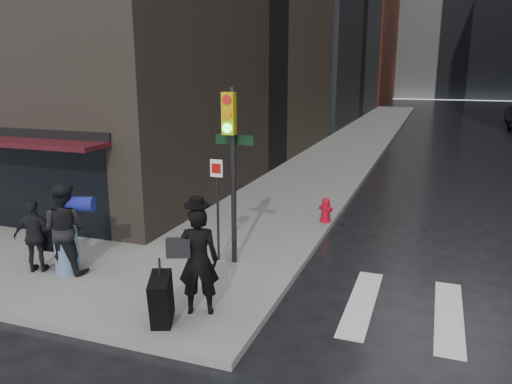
% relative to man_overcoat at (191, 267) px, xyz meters
% --- Properties ---
extents(ground, '(140.00, 140.00, 0.00)m').
position_rel_man_overcoat_xyz_m(ground, '(-0.75, 0.83, -1.07)').
color(ground, black).
rests_on(ground, ground).
extents(sidewalk_left, '(4.00, 50.00, 0.15)m').
position_rel_man_overcoat_xyz_m(sidewalk_left, '(-0.75, 27.83, -0.99)').
color(sidewalk_left, slate).
rests_on(sidewalk_left, ground).
extents(bldg_left_far, '(22.00, 20.00, 26.00)m').
position_rel_man_overcoat_xyz_m(bldg_left_far, '(-13.75, 62.83, 11.93)').
color(bldg_left_far, brown).
rests_on(bldg_left_far, ground).
extents(man_overcoat, '(1.11, 1.42, 2.19)m').
position_rel_man_overcoat_xyz_m(man_overcoat, '(0.00, 0.00, 0.00)').
color(man_overcoat, black).
rests_on(man_overcoat, ground).
extents(man_jeans, '(1.43, 0.85, 1.97)m').
position_rel_man_overcoat_xyz_m(man_jeans, '(-3.43, 0.84, 0.07)').
color(man_jeans, black).
rests_on(man_jeans, ground).
extents(man_greycoat, '(1.01, 0.69, 1.59)m').
position_rel_man_overcoat_xyz_m(man_greycoat, '(-4.04, 0.64, -0.13)').
color(man_greycoat, black).
rests_on(man_greycoat, ground).
extents(traffic_light, '(0.98, 0.43, 3.92)m').
position_rel_man_overcoat_xyz_m(traffic_light, '(-0.28, 2.50, 1.61)').
color(traffic_light, black).
rests_on(traffic_light, ground).
extents(fire_hydrant, '(0.41, 0.31, 0.72)m').
position_rel_man_overcoat_xyz_m(fire_hydrant, '(1.05, 6.32, -0.60)').
color(fire_hydrant, '#AD0A1E').
rests_on(fire_hydrant, ground).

